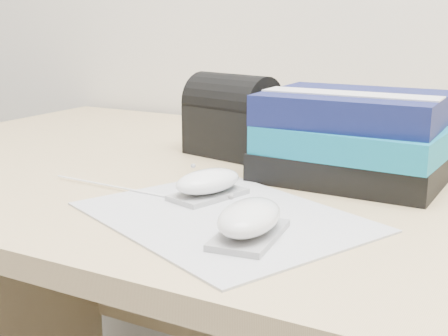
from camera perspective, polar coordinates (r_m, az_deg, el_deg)
The scene contains 7 objects.
desk at distance 1.03m, azimuth 10.48°, elevation -13.29°, with size 1.60×0.80×0.73m.
mousepad at distance 0.73m, azimuth -0.02°, elevation -4.47°, with size 0.32×0.25×0.00m, color #94959C.
mouse_rear at distance 0.79m, azimuth -1.48°, elevation -1.43°, with size 0.08×0.11×0.04m.
mouse_front at distance 0.65m, azimuth 2.34°, elevation -4.81°, with size 0.07×0.11×0.05m.
usb_cable at distance 0.86m, azimuth -10.07°, elevation -1.68°, with size 0.00×0.00×0.21m, color white.
book_stack at distance 0.91m, azimuth 11.86°, elevation 2.82°, with size 0.26×0.21×0.13m.
pouch at distance 1.04m, azimuth 0.78°, elevation 4.80°, with size 0.16×0.12×0.14m.
Camera 1 is at (0.28, 0.77, 0.96)m, focal length 50.00 mm.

